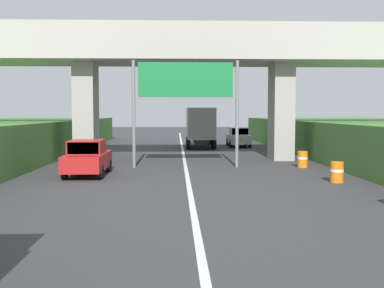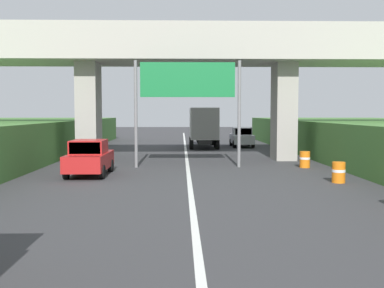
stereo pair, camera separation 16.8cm
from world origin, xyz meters
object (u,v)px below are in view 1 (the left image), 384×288
at_px(construction_barrel_3, 337,172).
at_px(overhead_highway_sign, 186,88).
at_px(car_silver, 238,137).
at_px(car_red, 88,158).
at_px(construction_barrel_4, 302,159).
at_px(construction_barrel_5, 282,151).
at_px(truck_blue, 200,125).

bearing_deg(construction_barrel_3, overhead_highway_sign, 138.23).
height_order(car_silver, car_red, same).
bearing_deg(construction_barrel_4, construction_barrel_5, 88.38).
bearing_deg(truck_blue, construction_barrel_4, -71.90).
relative_size(car_silver, construction_barrel_5, 4.56).
bearing_deg(construction_barrel_3, car_red, 167.07).
distance_m(overhead_highway_sign, truck_blue, 14.98).
bearing_deg(car_silver, car_red, -117.99).
xyz_separation_m(car_silver, construction_barrel_5, (1.59, -10.13, -0.40)).
xyz_separation_m(truck_blue, construction_barrel_5, (5.06, -9.53, -1.47)).
xyz_separation_m(car_silver, car_red, (-9.82, -18.48, 0.00)).
distance_m(construction_barrel_3, construction_barrel_4, 5.47).
distance_m(car_silver, car_red, 20.93).
bearing_deg(truck_blue, construction_barrel_5, -62.05).
xyz_separation_m(construction_barrel_4, construction_barrel_5, (0.15, 5.47, 0.00)).
xyz_separation_m(car_silver, construction_barrel_3, (1.42, -21.06, -0.40)).
height_order(overhead_highway_sign, construction_barrel_5, overhead_highway_sign).
bearing_deg(construction_barrel_3, truck_blue, 103.46).
distance_m(car_red, construction_barrel_4, 11.62).
relative_size(car_red, construction_barrel_3, 4.56).
xyz_separation_m(car_red, construction_barrel_4, (11.25, 2.88, -0.40)).
xyz_separation_m(truck_blue, car_silver, (3.47, 0.60, -1.08)).
bearing_deg(car_red, construction_barrel_4, 14.37).
bearing_deg(construction_barrel_3, construction_barrel_5, 89.16).
relative_size(car_silver, construction_barrel_4, 4.56).
distance_m(car_red, construction_barrel_5, 14.14).
xyz_separation_m(overhead_highway_sign, construction_barrel_3, (6.45, -5.77, -3.94)).
relative_size(overhead_highway_sign, car_red, 1.44).
bearing_deg(construction_barrel_4, car_silver, 95.24).
height_order(car_silver, construction_barrel_5, car_silver).
height_order(truck_blue, construction_barrel_4, truck_blue).
bearing_deg(overhead_highway_sign, car_red, -146.41).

